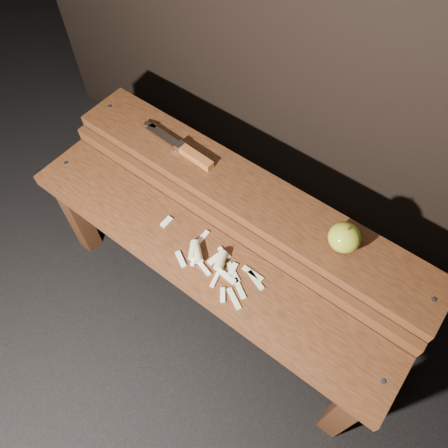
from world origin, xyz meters
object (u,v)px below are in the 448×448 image
Objects in this scene: bench_front_tier at (199,270)px; bench_rear_tier at (245,207)px; knife at (188,152)px; apple at (344,237)px.

bench_rear_tier is at bearing 90.00° from bench_front_tier.
bench_front_tier is 0.23m from bench_rear_tier.
knife reaches higher than bench_rear_tier.
bench_rear_tier is 13.62× the size of apple.
knife is (-0.22, 0.23, 0.16)m from bench_front_tier.
knife is (-0.22, 0.00, 0.10)m from bench_rear_tier.
knife is at bearing 133.92° from bench_front_tier.
bench_rear_tier is (0.00, 0.23, 0.06)m from bench_front_tier.
bench_rear_tier is at bearing -0.61° from knife.
apple is (0.31, 0.00, 0.12)m from bench_rear_tier.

